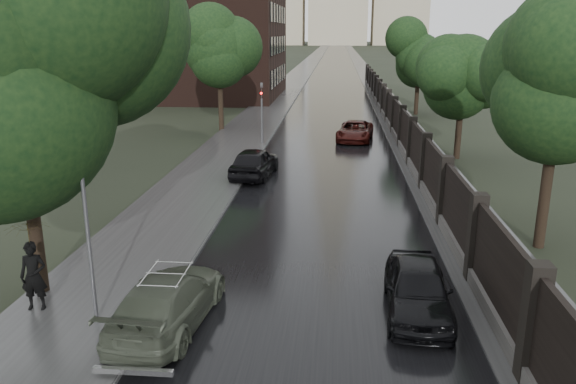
{
  "coord_description": "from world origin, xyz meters",
  "views": [
    {
      "loc": [
        0.48,
        -10.68,
        7.13
      ],
      "look_at": [
        -1.21,
        8.85,
        1.5
      ],
      "focal_mm": 35.0,
      "sensor_mm": 36.0,
      "label": 1
    }
  ],
  "objects": [
    {
      "name": "volga_sedan",
      "position": [
        -3.6,
        1.69,
        0.68
      ],
      "size": [
        2.31,
        4.83,
        1.36
      ],
      "primitive_type": "imported",
      "rotation": [
        0.0,
        0.0,
        3.05
      ],
      "color": "#404638",
      "rests_on": "ground"
    },
    {
      "name": "car_right_near",
      "position": [
        2.69,
        2.89,
        0.69
      ],
      "size": [
        1.81,
        4.12,
        1.38
      ],
      "primitive_type": "imported",
      "rotation": [
        0.0,
        0.0,
        -0.04
      ],
      "color": "black",
      "rests_on": "ground"
    },
    {
      "name": "tree_left_far",
      "position": [
        -8.0,
        30.0,
        5.24
      ],
      "size": [
        4.25,
        4.25,
        7.39
      ],
      "color": "black",
      "rests_on": "ground"
    },
    {
      "name": "tree_right_c",
      "position": [
        7.5,
        40.0,
        4.95
      ],
      "size": [
        4.08,
        4.08,
        7.01
      ],
      "color": "black",
      "rests_on": "ground"
    },
    {
      "name": "car_right_far",
      "position": [
        1.75,
        27.01,
        0.66
      ],
      "size": [
        2.77,
        4.99,
        1.32
      ],
      "primitive_type": "imported",
      "rotation": [
        0.0,
        0.0,
        -0.13
      ],
      "color": "black",
      "rests_on": "ground"
    },
    {
      "name": "ground",
      "position": [
        0.0,
        0.0,
        0.0
      ],
      "size": [
        800.0,
        800.0,
        0.0
      ],
      "primitive_type": "plane",
      "color": "black",
      "rests_on": "ground"
    },
    {
      "name": "road",
      "position": [
        0.0,
        190.0,
        0.01
      ],
      "size": [
        8.0,
        420.0,
        0.02
      ],
      "primitive_type": "cube",
      "color": "black",
      "rests_on": "ground"
    },
    {
      "name": "sidewalk_left",
      "position": [
        -6.0,
        190.0,
        0.08
      ],
      "size": [
        4.0,
        420.0,
        0.16
      ],
      "primitive_type": "cube",
      "color": "#2D2D2D",
      "rests_on": "ground"
    },
    {
      "name": "verge_right",
      "position": [
        5.5,
        190.0,
        0.04
      ],
      "size": [
        3.0,
        420.0,
        0.08
      ],
      "primitive_type": "cube",
      "color": "#2D2D2D",
      "rests_on": "ground"
    },
    {
      "name": "hatchback_left",
      "position": [
        -3.6,
        16.71,
        0.76
      ],
      "size": [
        2.27,
        4.65,
        1.53
      ],
      "primitive_type": "imported",
      "rotation": [
        0.0,
        0.0,
        3.03
      ],
      "color": "black",
      "rests_on": "ground"
    },
    {
      "name": "traffic_light",
      "position": [
        -4.3,
        24.99,
        2.4
      ],
      "size": [
        0.16,
        0.32,
        4.0
      ],
      "color": "#59595E",
      "rests_on": "ground"
    },
    {
      "name": "pedestrian_umbrella",
      "position": [
        -7.19,
        1.96,
        2.07
      ],
      "size": [
        1.21,
        1.23,
        2.88
      ],
      "rotation": [
        0.0,
        0.0,
        0.14
      ],
      "color": "black",
      "rests_on": "sidewalk_left"
    },
    {
      "name": "brick_building",
      "position": [
        -18.0,
        52.0,
        10.0
      ],
      "size": [
        24.0,
        18.0,
        20.0
      ],
      "primitive_type": "cube",
      "color": "black",
      "rests_on": "ground"
    },
    {
      "name": "tree_right_a",
      "position": [
        7.5,
        8.0,
        4.95
      ],
      "size": [
        4.08,
        4.08,
        7.01
      ],
      "color": "black",
      "rests_on": "ground"
    },
    {
      "name": "fence_right",
      "position": [
        4.6,
        32.01,
        1.01
      ],
      "size": [
        0.45,
        75.72,
        2.7
      ],
      "color": "#383533",
      "rests_on": "ground"
    },
    {
      "name": "lamp_post",
      "position": [
        -5.4,
        1.5,
        2.67
      ],
      "size": [
        0.25,
        0.12,
        5.11
      ],
      "color": "#59595E",
      "rests_on": "ground"
    },
    {
      "name": "tree_right_b",
      "position": [
        7.5,
        22.0,
        4.95
      ],
      "size": [
        4.08,
        4.08,
        7.01
      ],
      "color": "black",
      "rests_on": "ground"
    },
    {
      "name": "tree_left_near",
      "position": [
        -7.6,
        3.0,
        6.42
      ],
      "size": [
        5.44,
        5.44,
        9.16
      ],
      "color": "black",
      "rests_on": "ground"
    }
  ]
}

